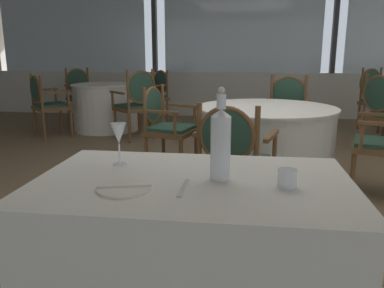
# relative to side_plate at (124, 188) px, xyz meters

# --- Properties ---
(ground_plane) EXTENTS (15.02, 15.02, 0.00)m
(ground_plane) POSITION_rel_side_plate_xyz_m (0.37, 1.96, -0.74)
(ground_plane) COLOR #756047
(window_wall_far) EXTENTS (10.64, 0.14, 2.62)m
(window_wall_far) POSITION_rel_side_plate_xyz_m (0.37, 6.30, 0.31)
(window_wall_far) COLOR beige
(window_wall_far) RESTS_ON ground_plane
(foreground_table) EXTENTS (1.28, 0.81, 0.74)m
(foreground_table) POSITION_rel_side_plate_xyz_m (0.24, 0.15, -0.37)
(foreground_table) COLOR silver
(foreground_table) RESTS_ON ground_plane
(side_plate) EXTENTS (0.20, 0.20, 0.01)m
(side_plate) POSITION_rel_side_plate_xyz_m (0.00, 0.00, 0.00)
(side_plate) COLOR silver
(side_plate) RESTS_ON foreground_table
(butter_knife) EXTENTS (0.21, 0.07, 0.00)m
(butter_knife) POSITION_rel_side_plate_xyz_m (0.00, 0.00, 0.01)
(butter_knife) COLOR silver
(butter_knife) RESTS_ON foreground_table
(dinner_fork) EXTENTS (0.02, 0.20, 0.00)m
(dinner_fork) POSITION_rel_side_plate_xyz_m (0.22, 0.04, -0.00)
(dinner_fork) COLOR silver
(dinner_fork) RESTS_ON foreground_table
(water_bottle) EXTENTS (0.08, 0.08, 0.37)m
(water_bottle) POSITION_rel_side_plate_xyz_m (0.35, 0.18, 0.15)
(water_bottle) COLOR white
(water_bottle) RESTS_ON foreground_table
(wine_glass) EXTENTS (0.07, 0.07, 0.19)m
(wine_glass) POSITION_rel_side_plate_xyz_m (-0.12, 0.32, 0.13)
(wine_glass) COLOR white
(wine_glass) RESTS_ON foreground_table
(water_tumbler) EXTENTS (0.07, 0.07, 0.07)m
(water_tumbler) POSITION_rel_side_plate_xyz_m (0.61, 0.11, 0.03)
(water_tumbler) COLOR white
(water_tumbler) RESTS_ON foreground_table
(dining_chair_0_0) EXTENTS (0.65, 0.63, 0.99)m
(dining_chair_0_0) POSITION_rel_side_plate_xyz_m (2.54, 5.30, -0.17)
(dining_chair_0_0) COLOR brown
(dining_chair_0_0) RESTS_ON ground_plane
(dining_chair_0_1) EXTENTS (0.63, 0.65, 0.98)m
(dining_chair_0_1) POSITION_rel_side_plate_xyz_m (2.17, 3.79, -0.19)
(dining_chair_0_1) COLOR brown
(dining_chair_0_1) RESTS_ON ground_plane
(background_table_1) EXTENTS (1.06, 1.06, 0.74)m
(background_table_1) POSITION_rel_side_plate_xyz_m (-1.76, 4.67, -0.37)
(background_table_1) COLOR silver
(background_table_1) RESTS_ON ground_plane
(dining_chair_1_0) EXTENTS (0.66, 0.66, 0.96)m
(dining_chair_1_0) POSITION_rel_side_plate_xyz_m (-2.46, 5.33, -0.19)
(dining_chair_1_0) COLOR brown
(dining_chair_1_0) RESTS_ON ground_plane
(dining_chair_1_1) EXTENTS (0.66, 0.66, 0.93)m
(dining_chair_1_1) POSITION_rel_side_plate_xyz_m (-2.42, 3.98, -0.20)
(dining_chair_1_1) COLOR brown
(dining_chair_1_1) RESTS_ON ground_plane
(dining_chair_1_2) EXTENTS (0.66, 0.66, 1.01)m
(dining_chair_1_2) POSITION_rel_side_plate_xyz_m (-1.06, 4.01, -0.16)
(dining_chair_1_2) COLOR brown
(dining_chair_1_2) RESTS_ON ground_plane
(dining_chair_1_3) EXTENTS (0.66, 0.66, 0.93)m
(dining_chair_1_3) POSITION_rel_side_plate_xyz_m (-1.11, 5.37, -0.19)
(dining_chair_1_3) COLOR brown
(dining_chair_1_3) RESTS_ON ground_plane
(background_table_3) EXTENTS (1.31, 1.31, 0.74)m
(background_table_3) POSITION_rel_side_plate_xyz_m (0.65, 2.35, -0.37)
(background_table_3) COLOR silver
(background_table_3) RESTS_ON ground_plane
(dining_chair_3_1) EXTENTS (0.61, 0.57, 0.97)m
(dining_chair_3_1) POSITION_rel_side_plate_xyz_m (0.94, 3.40, -0.18)
(dining_chair_3_1) COLOR brown
(dining_chair_3_1) RESTS_ON ground_plane
(dining_chair_3_2) EXTENTS (0.57, 0.61, 0.89)m
(dining_chair_3_2) POSITION_rel_side_plate_xyz_m (-0.39, 2.64, -0.22)
(dining_chair_3_2) COLOR brown
(dining_chair_3_2) RESTS_ON ground_plane
(dining_chair_3_3) EXTENTS (0.61, 0.57, 0.91)m
(dining_chair_3_3) POSITION_rel_side_plate_xyz_m (0.37, 1.31, -0.21)
(dining_chair_3_3) COLOR brown
(dining_chair_3_3) RESTS_ON ground_plane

